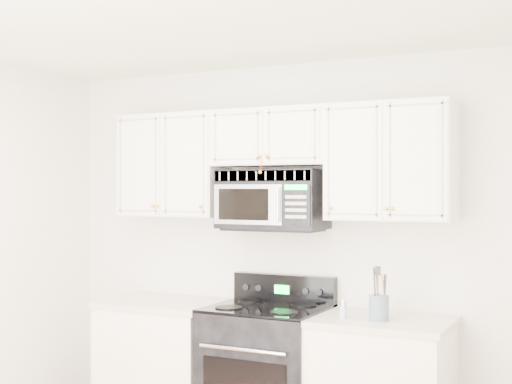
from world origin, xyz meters
The scene contains 8 objects.
room centered at (0.00, 0.00, 1.30)m, with size 3.51×3.51×2.61m.
base_cabinet_left centered at (-0.80, 1.44, 0.43)m, with size 0.86×0.65×0.92m.
range centered at (0.02, 1.43, 0.48)m, with size 0.76×0.69×1.12m.
upper_cabinets centered at (0.00, 1.58, 1.93)m, with size 2.44×0.37×0.75m.
microwave centered at (-0.01, 1.56, 1.65)m, with size 0.73×0.41×0.40m.
utensil_crock centered at (0.81, 1.36, 1.01)m, with size 0.12×0.12×0.32m.
shaker_salt centered at (0.59, 1.31, 0.97)m, with size 0.04×0.04×0.09m.
shaker_pepper centered at (0.58, 1.35, 0.98)m, with size 0.05×0.05×0.11m.
Camera 1 is at (2.08, -2.85, 1.71)m, focal length 50.00 mm.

